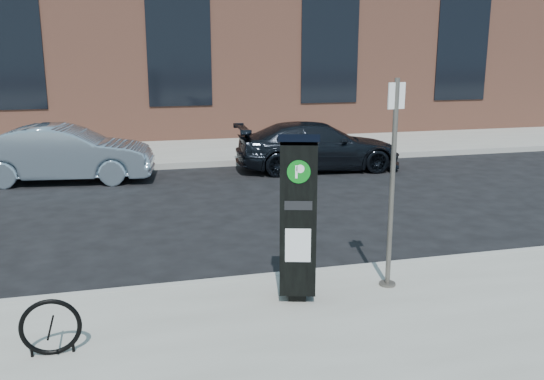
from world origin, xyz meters
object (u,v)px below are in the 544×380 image
object	(u,v)px
sign_pole	(392,186)
car_dark	(318,146)
parking_kiosk	(298,216)
bike_rack	(51,328)
car_silver	(65,154)

from	to	relation	value
sign_pole	car_dark	size ratio (longest dim) A/B	0.59
sign_pole	car_dark	xyz separation A→B (m)	(1.78, 7.67, -0.77)
sign_pole	parking_kiosk	bearing A→B (deg)	175.89
parking_kiosk	sign_pole	size ratio (longest dim) A/B	0.78
parking_kiosk	bike_rack	size ratio (longest dim) A/B	3.44
bike_rack	car_dark	world-z (taller)	car_dark
bike_rack	car_silver	size ratio (longest dim) A/B	0.14
parking_kiosk	car_dark	world-z (taller)	parking_kiosk
car_silver	sign_pole	bearing A→B (deg)	-143.75
bike_rack	car_dark	bearing A→B (deg)	56.35
sign_pole	car_dark	world-z (taller)	sign_pole
parking_kiosk	sign_pole	distance (m)	1.20
sign_pole	car_silver	world-z (taller)	sign_pole
car_silver	car_dark	distance (m)	6.07
bike_rack	car_silver	xyz separation A→B (m)	(-0.55, 8.54, 0.23)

